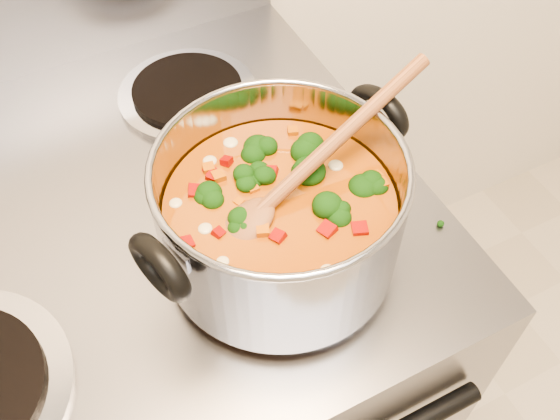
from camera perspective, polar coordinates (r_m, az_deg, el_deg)
The scene contains 4 objects.
electric_range at distance 1.17m, azimuth -11.64°, elevation -14.45°, with size 0.79×0.71×1.08m.
stockpot at distance 0.65m, azimuth -0.00°, elevation -0.42°, with size 0.32×0.26×0.16m.
wooden_spoon at distance 0.63m, azimuth 1.19°, elevation 2.69°, with size 0.28×0.09×0.11m.
cooktop_crumbs at distance 0.75m, azimuth -2.88°, elevation -0.64°, with size 0.37×0.30×0.01m.
Camera 1 is at (-0.03, 0.65, 1.52)m, focal length 40.00 mm.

